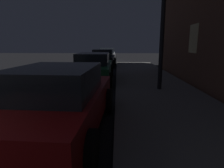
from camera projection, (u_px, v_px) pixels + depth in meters
car_red at (59, 101)px, 3.96m from camera, size 2.15×4.19×1.43m
car_green at (94, 67)px, 9.62m from camera, size 1.98×4.57×1.43m
car_black at (103, 58)px, 16.11m from camera, size 2.15×4.16×1.43m
car_silver at (107, 54)px, 22.05m from camera, size 2.19×4.43×1.43m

